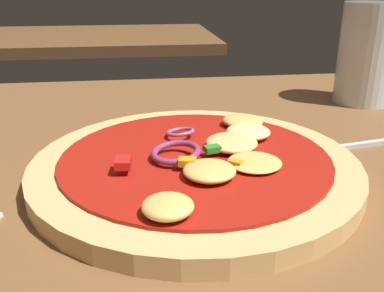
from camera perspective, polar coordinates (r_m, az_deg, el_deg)
dining_table at (r=0.37m, az=-4.14°, el=-7.51°), size 1.24×0.81×0.03m
pizza at (r=0.37m, az=0.75°, el=-2.45°), size 0.29×0.29×0.03m
fork at (r=0.48m, az=22.37°, el=0.22°), size 0.19×0.05×0.01m
beer_glass at (r=0.63m, az=22.56°, el=10.65°), size 0.08×0.08×0.13m
background_table at (r=1.38m, az=-14.83°, el=13.75°), size 0.81×0.50×0.03m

